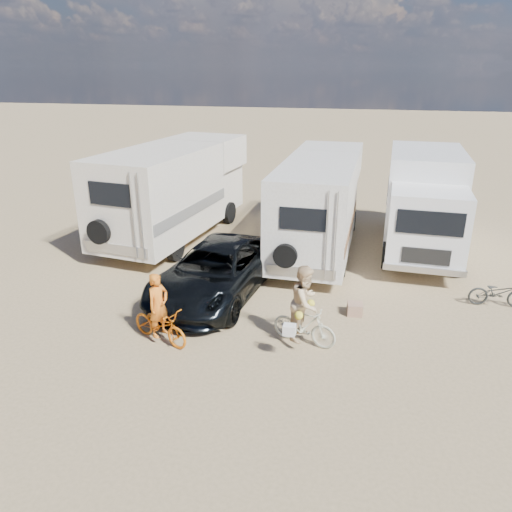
% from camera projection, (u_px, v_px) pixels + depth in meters
% --- Properties ---
extents(ground, '(140.00, 140.00, 0.00)m').
position_uv_depth(ground, '(269.00, 339.00, 11.99)').
color(ground, tan).
rests_on(ground, ground).
extents(rv_main, '(2.50, 8.05, 3.30)m').
position_uv_depth(rv_main, '(320.00, 205.00, 17.41)').
color(rv_main, white).
rests_on(rv_main, ground).
extents(rv_left, '(3.71, 8.00, 3.50)m').
position_uv_depth(rv_left, '(174.00, 193.00, 18.65)').
color(rv_left, beige).
rests_on(rv_left, ground).
extents(box_truck, '(2.73, 6.55, 3.47)m').
position_uv_depth(box_truck, '(424.00, 205.00, 17.04)').
color(box_truck, white).
rests_on(box_truck, ground).
extents(dark_suv, '(3.09, 5.65, 1.50)m').
position_uv_depth(dark_suv, '(216.00, 271.00, 14.06)').
color(dark_suv, black).
rests_on(dark_suv, ground).
extents(bike_man, '(1.81, 1.20, 0.90)m').
position_uv_depth(bike_man, '(160.00, 325.00, 11.75)').
color(bike_man, '#D05F0B').
rests_on(bike_man, ground).
extents(bike_woman, '(1.67, 0.87, 0.97)m').
position_uv_depth(bike_woman, '(304.00, 326.00, 11.64)').
color(bike_woman, '#BABCA2').
rests_on(bike_woman, ground).
extents(rider_man, '(0.58, 0.68, 1.60)m').
position_uv_depth(rider_man, '(159.00, 312.00, 11.62)').
color(rider_man, orange).
rests_on(rider_man, ground).
extents(rider_woman, '(0.91, 1.05, 1.84)m').
position_uv_depth(rider_woman, '(305.00, 309.00, 11.48)').
color(rider_woman, '#D2B184').
rests_on(rider_woman, ground).
extents(bike_parked, '(1.59, 0.66, 0.81)m').
position_uv_depth(bike_parked, '(498.00, 293.00, 13.51)').
color(bike_parked, '#242624').
rests_on(bike_parked, ground).
extents(cooler, '(0.57, 0.48, 0.39)m').
position_uv_depth(cooler, '(222.00, 277.00, 15.05)').
color(cooler, navy).
rests_on(cooler, ground).
extents(crate, '(0.44, 0.44, 0.32)m').
position_uv_depth(crate, '(355.00, 309.00, 13.14)').
color(crate, '#9B725B').
rests_on(crate, ground).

